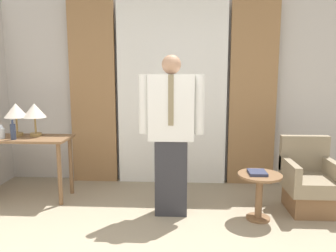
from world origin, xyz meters
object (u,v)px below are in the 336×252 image
object	(u,v)px
table_lamp_left	(16,112)
bottle_near_edge	(1,133)
desk	(24,148)
side_table	(259,189)
book	(257,173)
bottle_by_lamp	(13,131)
person	(171,131)
table_lamp_right	(34,112)
armchair	(309,184)

from	to	relation	value
table_lamp_left	bottle_near_edge	xyz separation A→B (m)	(-0.10, -0.18, -0.24)
table_lamp_left	bottle_near_edge	size ratio (longest dim) A/B	2.49
desk	side_table	bearing A→B (deg)	-9.51
book	bottle_by_lamp	bearing A→B (deg)	173.66
bottle_near_edge	side_table	distance (m)	3.09
bottle_near_edge	person	size ratio (longest dim) A/B	0.09
table_lamp_left	table_lamp_right	xyz separation A→B (m)	(0.24, 0.00, 0.00)
desk	bottle_by_lamp	size ratio (longest dim) A/B	4.82
table_lamp_right	armchair	world-z (taller)	table_lamp_right
desk	side_table	distance (m)	2.86
table_lamp_right	bottle_near_edge	distance (m)	0.45
table_lamp_right	person	world-z (taller)	person
table_lamp_right	side_table	size ratio (longest dim) A/B	0.81
side_table	book	size ratio (longest dim) A/B	2.33
desk	bottle_by_lamp	xyz separation A→B (m)	(-0.04, -0.15, 0.23)
armchair	book	distance (m)	0.74
table_lamp_right	armchair	xyz separation A→B (m)	(3.31, -0.28, -0.78)
bottle_by_lamp	table_lamp_left	bearing A→B (deg)	107.61
person	side_table	xyz separation A→B (m)	(0.95, -0.10, -0.61)
desk	table_lamp_right	bearing A→B (deg)	37.23
armchair	side_table	distance (m)	0.69
table_lamp_right	bottle_near_edge	xyz separation A→B (m)	(-0.34, -0.18, -0.24)
bottle_by_lamp	book	distance (m)	2.86
table_lamp_left	person	world-z (taller)	person
bottle_near_edge	bottle_by_lamp	distance (m)	0.19
table_lamp_left	armchair	distance (m)	3.65
table_lamp_left	table_lamp_right	size ratio (longest dim) A/B	1.00
table_lamp_left	side_table	xyz separation A→B (m)	(2.92, -0.56, -0.75)
person	book	xyz separation A→B (m)	(0.92, -0.09, -0.43)
bottle_by_lamp	desk	bearing A→B (deg)	73.95
bottle_near_edge	armchair	distance (m)	3.70
table_lamp_left	person	xyz separation A→B (m)	(1.97, -0.46, -0.14)
table_lamp_right	bottle_near_edge	size ratio (longest dim) A/B	2.49
bottle_by_lamp	person	world-z (taller)	person
table_lamp_left	bottle_by_lamp	bearing A→B (deg)	-72.39
table_lamp_left	armchair	bearing A→B (deg)	-4.54
person	book	bearing A→B (deg)	-5.74
bottle_by_lamp	armchair	xyz separation A→B (m)	(3.48, -0.04, -0.57)
bottle_by_lamp	book	world-z (taller)	bottle_by_lamp
desk	armchair	distance (m)	3.45
armchair	table_lamp_left	bearing A→B (deg)	175.46
table_lamp_right	table_lamp_left	bearing A→B (deg)	180.00
armchair	desk	bearing A→B (deg)	176.81
desk	table_lamp_right	size ratio (longest dim) A/B	2.77
table_lamp_right	side_table	xyz separation A→B (m)	(2.68, -0.56, -0.75)
side_table	table_lamp_right	bearing A→B (deg)	168.20
side_table	bottle_near_edge	bearing A→B (deg)	172.81
desk	side_table	size ratio (longest dim) A/B	2.25
desk	bottle_by_lamp	distance (m)	0.28
side_table	armchair	bearing A→B (deg)	23.92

